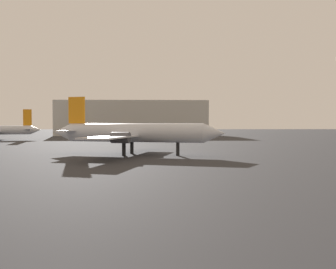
{
  "coord_description": "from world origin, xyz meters",
  "views": [
    {
      "loc": [
        2.75,
        -6.57,
        4.7
      ],
      "look_at": [
        4.62,
        47.25,
        3.0
      ],
      "focal_mm": 34.88,
      "sensor_mm": 36.0,
      "label": 1
    }
  ],
  "objects": [
    {
      "name": "airplane_on_taxiway",
      "position": [
        -0.96,
        43.89,
        3.36
      ],
      "size": [
        27.48,
        24.87,
        9.1
      ],
      "rotation": [
        0.0,
        0.0,
        -0.27
      ],
      "color": "silver",
      "rests_on": "ground_plane"
    },
    {
      "name": "terminal_building",
      "position": [
        -7.28,
        136.39,
        7.17
      ],
      "size": [
        61.75,
        26.45,
        14.34
      ],
      "primitive_type": "cube",
      "color": "#B7B7B2",
      "rests_on": "ground_plane"
    }
  ]
}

